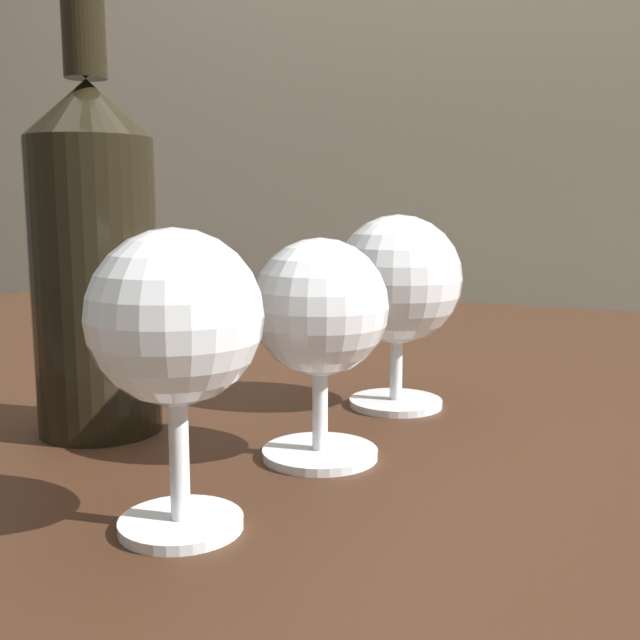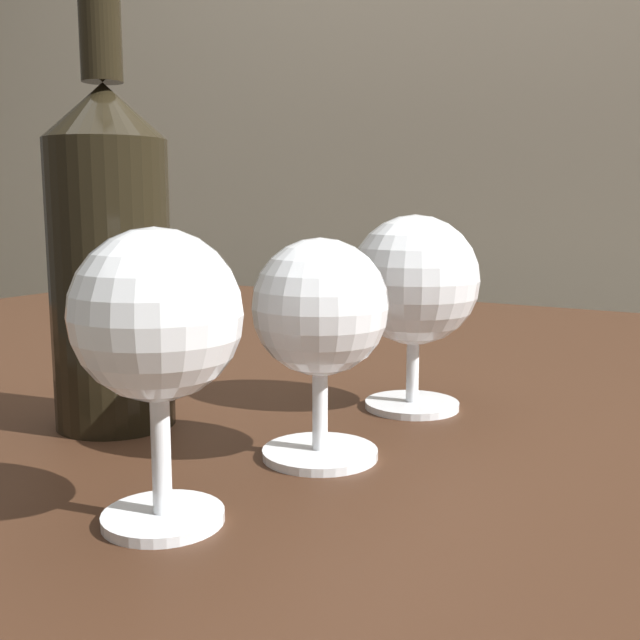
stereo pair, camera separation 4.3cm
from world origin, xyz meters
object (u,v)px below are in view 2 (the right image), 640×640
at_px(wine_glass_white, 320,311).
at_px(wine_glass_amber, 414,283).
at_px(wine_glass_merlot, 157,323).
at_px(wine_bottle, 110,248).

distance_m(wine_glass_white, wine_glass_amber, 0.13).
bearing_deg(wine_glass_merlot, wine_bottle, 142.48).
bearing_deg(wine_bottle, wine_glass_amber, 41.60).
height_order(wine_glass_white, wine_glass_amber, wine_glass_amber).
xyz_separation_m(wine_glass_merlot, wine_glass_amber, (0.02, 0.24, -0.00)).
xyz_separation_m(wine_glass_merlot, wine_bottle, (-0.14, 0.10, 0.02)).
distance_m(wine_glass_merlot, wine_glass_amber, 0.24).
bearing_deg(wine_glass_merlot, wine_glass_white, 81.96).
bearing_deg(wine_bottle, wine_glass_merlot, -37.52).
relative_size(wine_glass_amber, wine_bottle, 0.44).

